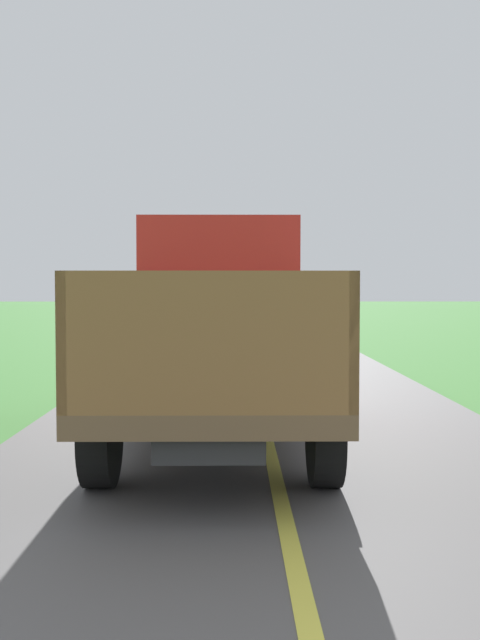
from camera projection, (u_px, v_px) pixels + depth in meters
banana_truck_near at (218, 326)px, 9.32m from camera, size 2.38×5.82×2.80m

